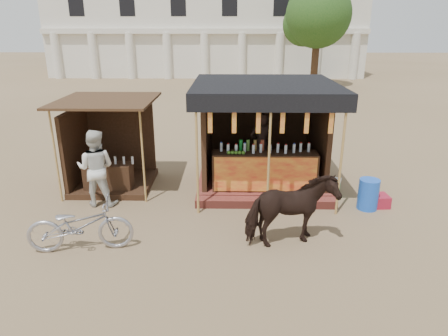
% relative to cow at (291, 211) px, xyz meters
% --- Properties ---
extents(ground, '(120.00, 120.00, 0.00)m').
position_rel_cow_xyz_m(ground, '(-1.32, -0.15, -0.74)').
color(ground, '#846B4C').
rests_on(ground, ground).
extents(main_stall, '(3.60, 3.61, 2.78)m').
position_rel_cow_xyz_m(main_stall, '(-0.32, 3.20, 0.29)').
color(main_stall, brown).
rests_on(main_stall, ground).
extents(secondary_stall, '(2.40, 2.40, 2.38)m').
position_rel_cow_xyz_m(secondary_stall, '(-4.49, 3.08, 0.11)').
color(secondary_stall, '#3A2115').
rests_on(secondary_stall, ground).
extents(cow, '(1.90, 1.29, 1.47)m').
position_rel_cow_xyz_m(cow, '(0.00, 0.00, 0.00)').
color(cow, black).
rests_on(cow, ground).
extents(motorbike, '(2.07, 0.98, 1.05)m').
position_rel_cow_xyz_m(motorbike, '(-4.05, -0.26, -0.21)').
color(motorbike, '#A1A1AA').
rests_on(motorbike, ground).
extents(bystander, '(0.93, 0.74, 1.87)m').
position_rel_cow_xyz_m(bystander, '(-4.38, 1.85, 0.20)').
color(bystander, silver).
rests_on(bystander, ground).
extents(blue_barrel, '(0.52, 0.52, 0.74)m').
position_rel_cow_xyz_m(blue_barrel, '(2.09, 1.70, -0.37)').
color(blue_barrel, blue).
rests_on(blue_barrel, ground).
extents(red_crate, '(0.44, 0.46, 0.29)m').
position_rel_cow_xyz_m(red_crate, '(2.43, 1.85, -0.59)').
color(red_crate, maroon).
rests_on(red_crate, ground).
extents(cooler, '(0.75, 0.64, 0.46)m').
position_rel_cow_xyz_m(cooler, '(1.30, 2.45, -0.50)').
color(cooler, '#1A783D').
rests_on(cooler, ground).
extents(background_building, '(26.00, 7.45, 8.18)m').
position_rel_cow_xyz_m(background_building, '(-3.32, 29.79, 3.24)').
color(background_building, silver).
rests_on(background_building, ground).
extents(tree, '(4.50, 4.40, 7.00)m').
position_rel_cow_xyz_m(tree, '(4.49, 21.99, 3.90)').
color(tree, '#382314').
rests_on(tree, ground).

